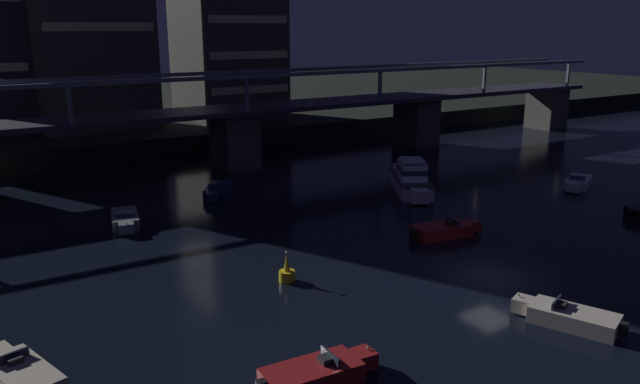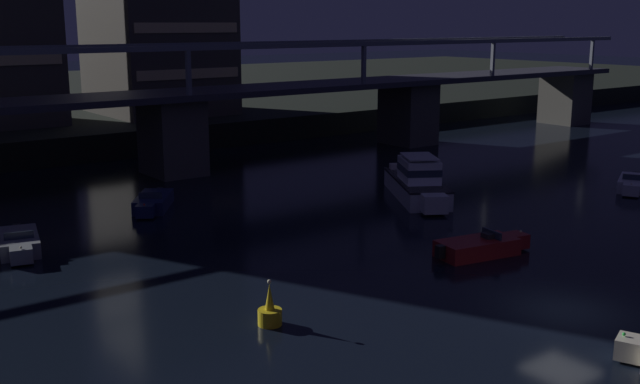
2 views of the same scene
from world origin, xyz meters
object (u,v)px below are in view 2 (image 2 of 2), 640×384
(river_bridge, at_px, (172,118))
(speedboat_mid_center, at_px, (633,184))
(speedboat_near_right, at_px, (153,202))
(cabin_cruiser_near_left, at_px, (418,182))
(speedboat_mid_left, at_px, (481,247))
(speedboat_mid_right, at_px, (19,243))
(tower_central, at_px, (156,4))
(channel_buoy, at_px, (270,313))

(river_bridge, height_order, speedboat_mid_center, river_bridge)
(speedboat_near_right, bearing_deg, cabin_cruiser_near_left, -27.16)
(speedboat_mid_left, height_order, speedboat_mid_center, same)
(speedboat_mid_center, relative_size, speedboat_mid_right, 0.95)
(tower_central, relative_size, cabin_cruiser_near_left, 2.37)
(speedboat_near_right, relative_size, channel_buoy, 2.69)
(speedboat_near_right, xyz_separation_m, speedboat_mid_left, (8.69, -17.89, 0.00))
(speedboat_mid_left, bearing_deg, speedboat_mid_center, 10.43)
(river_bridge, relative_size, speedboat_near_right, 21.18)
(river_bridge, xyz_separation_m, channel_buoy, (-9.86, -27.87, -3.68))
(speedboat_near_right, height_order, channel_buoy, channel_buoy)
(speedboat_mid_left, distance_m, speedboat_mid_right, 22.38)
(speedboat_mid_left, xyz_separation_m, speedboat_mid_center, (19.11, 3.52, 0.00))
(tower_central, relative_size, speedboat_mid_center, 4.29)
(tower_central, bearing_deg, speedboat_mid_center, -71.62)
(tower_central, bearing_deg, speedboat_near_right, -116.35)
(channel_buoy, bearing_deg, speedboat_mid_right, 107.64)
(tower_central, bearing_deg, cabin_cruiser_near_left, -88.70)
(speedboat_mid_right, bearing_deg, cabin_cruiser_near_left, -8.52)
(speedboat_near_right, relative_size, speedboat_mid_left, 0.90)
(channel_buoy, bearing_deg, speedboat_mid_center, 8.16)
(river_bridge, bearing_deg, speedboat_mid_center, -46.61)
(speedboat_near_right, height_order, speedboat_mid_left, same)
(tower_central, bearing_deg, river_bridge, -112.94)
(speedboat_mid_left, xyz_separation_m, channel_buoy, (-12.77, -1.05, 0.06))
(tower_central, height_order, speedboat_near_right, tower_central)
(tower_central, height_order, speedboat_mid_right, tower_central)
(tower_central, distance_m, channel_buoy, 51.52)
(cabin_cruiser_near_left, xyz_separation_m, speedboat_mid_right, (-23.43, 3.51, -0.64))
(river_bridge, distance_m, speedboat_mid_center, 32.27)
(speedboat_mid_right, bearing_deg, tower_central, 54.58)
(speedboat_mid_center, bearing_deg, river_bridge, 133.39)
(speedboat_near_right, distance_m, channel_buoy, 19.37)
(cabin_cruiser_near_left, distance_m, speedboat_mid_center, 14.91)
(speedboat_mid_right, bearing_deg, speedboat_mid_left, -38.43)
(speedboat_mid_right, distance_m, channel_buoy, 15.70)
(speedboat_mid_right, bearing_deg, speedboat_mid_center, -15.83)
(tower_central, distance_m, speedboat_near_right, 33.37)
(cabin_cruiser_near_left, bearing_deg, speedboat_mid_center, -27.50)
(cabin_cruiser_near_left, bearing_deg, river_bridge, 118.21)
(tower_central, relative_size, channel_buoy, 12.01)
(river_bridge, distance_m, tower_central, 22.20)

